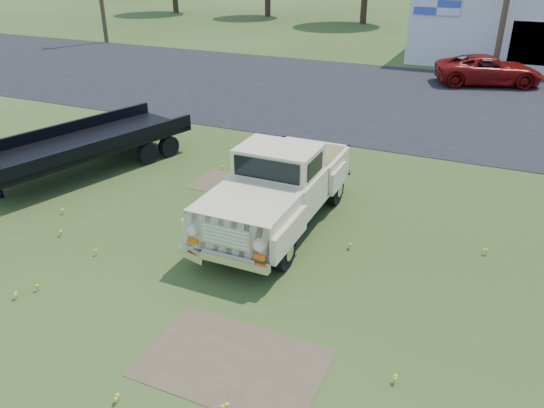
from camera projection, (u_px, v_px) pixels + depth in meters
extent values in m
plane|color=#2F4115|center=(237.00, 257.00, 11.83)|extent=(140.00, 140.00, 0.00)
cube|color=black|center=(389.00, 98.00, 24.12)|extent=(90.00, 14.00, 0.02)
cube|color=brown|center=(233.00, 363.00, 8.82)|extent=(3.00, 2.00, 0.01)
cube|color=brown|center=(232.00, 184.00, 15.43)|extent=(2.20, 1.60, 0.01)
cube|color=beige|center=(542.00, 27.00, 30.87)|extent=(14.00, 8.00, 4.00)
cube|color=black|center=(541.00, 44.00, 27.81)|extent=(3.00, 0.10, 2.20)
cube|color=silver|center=(437.00, 7.00, 29.05)|extent=(2.50, 0.08, 0.80)
cylinder|color=#392519|center=(364.00, 0.00, 46.28)|extent=(0.56, 0.56, 3.96)
cylinder|color=#392519|center=(486.00, 5.00, 43.46)|extent=(0.56, 0.56, 3.78)
imported|color=maroon|center=(489.00, 70.00, 26.18)|extent=(5.54, 3.82, 1.41)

